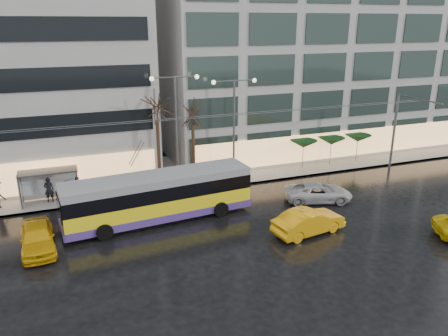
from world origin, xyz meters
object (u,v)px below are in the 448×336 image
street_lamp_near (176,116)px  taxi_a (37,237)px  bus_shelter (43,179)px  trolleybus (159,198)px

street_lamp_near → taxi_a: 14.11m
bus_shelter → taxi_a: 7.55m
trolleybus → bus_shelter: size_ratio=3.13×
bus_shelter → taxi_a: size_ratio=0.87×
bus_shelter → street_lamp_near: size_ratio=0.47×
bus_shelter → trolleybus: bearing=-38.1°
trolleybus → taxi_a: (-7.82, -1.59, -0.81)m
trolleybus → taxi_a: bearing=-168.5°
taxi_a → trolleybus: bearing=7.7°
street_lamp_near → bus_shelter: bearing=-179.4°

